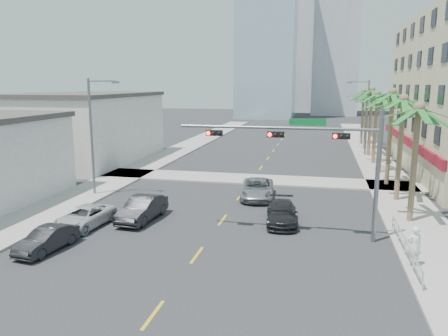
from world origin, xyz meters
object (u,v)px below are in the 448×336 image
object	(u,v)px
car_parked_mid	(47,240)
pedestrian	(414,246)
traffic_signal_mast	(317,150)
car_lane_center	(257,189)
car_lane_left	(142,209)
car_lane_right	(282,213)
car_parked_far	(84,217)

from	to	relation	value
car_parked_mid	pedestrian	distance (m)	18.32
traffic_signal_mast	car_lane_center	xyz separation A→B (m)	(-4.40, 7.93, -4.34)
car_parked_mid	car_lane_left	xyz separation A→B (m)	(2.80, 5.96, 0.14)
car_lane_center	car_lane_right	world-z (taller)	car_lane_center
traffic_signal_mast	pedestrian	distance (m)	6.92
traffic_signal_mast	car_parked_mid	bearing A→B (deg)	-159.50
traffic_signal_mast	car_lane_center	bearing A→B (deg)	119.05
car_parked_mid	traffic_signal_mast	bearing A→B (deg)	27.87
traffic_signal_mast	car_lane_left	world-z (taller)	traffic_signal_mast
car_lane_center	car_lane_right	distance (m)	6.18
car_lane_left	car_lane_right	distance (m)	8.85
traffic_signal_mast	car_lane_left	xyz separation A→B (m)	(-10.78, 0.89, -4.30)
car_parked_mid	car_lane_right	xyz separation A→B (m)	(11.55, 7.29, 0.04)
car_lane_center	traffic_signal_mast	bearing A→B (deg)	-66.82
car_parked_mid	car_parked_far	bearing A→B (deg)	99.06
car_parked_far	car_lane_center	distance (m)	13.02
car_lane_left	car_lane_center	size ratio (longest dim) A/B	0.89
car_parked_far	car_lane_left	size ratio (longest dim) A/B	0.99
car_parked_far	pedestrian	bearing A→B (deg)	-0.77
traffic_signal_mast	car_lane_center	world-z (taller)	traffic_signal_mast
car_parked_far	car_lane_left	distance (m)	3.58
car_parked_far	car_lane_center	xyz separation A→B (m)	(9.30, 9.12, 0.09)
car_lane_center	car_parked_far	bearing A→B (deg)	-141.43
car_lane_center	pedestrian	distance (m)	14.41
car_parked_mid	car_lane_right	size ratio (longest dim) A/B	0.83
car_parked_far	car_lane_center	bearing A→B (deg)	50.21
car_parked_mid	car_lane_center	size ratio (longest dim) A/B	0.72
car_parked_far	car_lane_left	bearing A→B (deg)	41.19
car_parked_mid	car_lane_center	world-z (taller)	car_lane_center
car_lane_center	pedestrian	world-z (taller)	pedestrian
car_parked_far	car_parked_mid	bearing A→B (deg)	-82.55
pedestrian	car_lane_right	bearing A→B (deg)	-50.54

